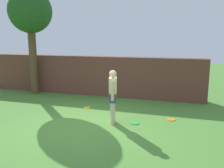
{
  "coord_description": "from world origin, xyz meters",
  "views": [
    {
      "loc": [
        2.77,
        -6.3,
        2.57
      ],
      "look_at": [
        0.35,
        1.48,
        1.0
      ],
      "focal_mm": 38.92,
      "sensor_mm": 36.0,
      "label": 1
    }
  ],
  "objects_px": {
    "person": "(113,94)",
    "frisbee_orange": "(171,120)",
    "frisbee_yellow": "(87,108)",
    "tree": "(30,14)",
    "frisbee_green": "(135,123)"
  },
  "relations": [
    {
      "from": "person",
      "to": "frisbee_orange",
      "type": "height_order",
      "value": "person"
    },
    {
      "from": "person",
      "to": "frisbee_orange",
      "type": "distance_m",
      "value": 2.06
    },
    {
      "from": "frisbee_orange",
      "to": "frisbee_yellow",
      "type": "relative_size",
      "value": 1.0
    },
    {
      "from": "person",
      "to": "tree",
      "type": "bearing_deg",
      "value": 45.31
    },
    {
      "from": "person",
      "to": "frisbee_green",
      "type": "xyz_separation_m",
      "value": [
        0.65,
        0.14,
        -0.89
      ]
    },
    {
      "from": "frisbee_yellow",
      "to": "frisbee_green",
      "type": "xyz_separation_m",
      "value": [
        2.03,
        -1.09,
        0.0
      ]
    },
    {
      "from": "frisbee_yellow",
      "to": "person",
      "type": "bearing_deg",
      "value": -41.78
    },
    {
      "from": "frisbee_orange",
      "to": "frisbee_green",
      "type": "relative_size",
      "value": 1.0
    },
    {
      "from": "frisbee_yellow",
      "to": "frisbee_green",
      "type": "relative_size",
      "value": 1.0
    },
    {
      "from": "frisbee_green",
      "to": "person",
      "type": "bearing_deg",
      "value": -167.78
    },
    {
      "from": "frisbee_orange",
      "to": "frisbee_yellow",
      "type": "height_order",
      "value": "same"
    },
    {
      "from": "frisbee_orange",
      "to": "frisbee_yellow",
      "type": "xyz_separation_m",
      "value": [
        -3.06,
        0.44,
        0.0
      ]
    },
    {
      "from": "person",
      "to": "frisbee_orange",
      "type": "xyz_separation_m",
      "value": [
        1.68,
        0.8,
        -0.89
      ]
    },
    {
      "from": "frisbee_green",
      "to": "tree",
      "type": "bearing_deg",
      "value": 154.11
    },
    {
      "from": "tree",
      "to": "frisbee_green",
      "type": "bearing_deg",
      "value": -25.89
    }
  ]
}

